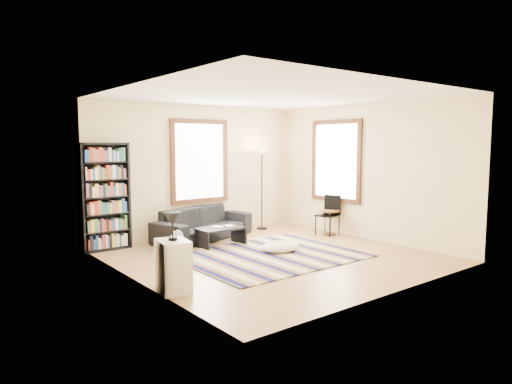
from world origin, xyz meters
TOP-DOWN VIEW (x-y plane):
  - floor at (0.00, 0.00)m, footprint 5.00×5.00m
  - ceiling at (0.00, 0.00)m, footprint 5.00×5.00m
  - wall_back at (0.00, 2.55)m, footprint 5.00×0.10m
  - wall_front at (0.00, -2.55)m, footprint 5.00×0.10m
  - wall_left at (-2.55, 0.00)m, footprint 0.10×5.00m
  - wall_right at (2.55, 0.00)m, footprint 0.10×5.00m
  - window_back at (0.00, 2.47)m, footprint 1.20×0.06m
  - window_right at (2.47, 0.80)m, footprint 0.06×1.20m
  - rug at (-0.04, 0.06)m, footprint 3.01×2.41m
  - sofa at (-0.18, 2.05)m, footprint 1.48×2.40m
  - bookshelf at (-2.14, 2.32)m, footprint 0.90×0.30m
  - coffee_table at (-0.27, 1.26)m, footprint 1.00×0.73m
  - book_a at (-0.37, 1.26)m, footprint 0.26×0.25m
  - book_b at (-0.12, 1.31)m, footprint 0.19×0.23m
  - floor_cushion at (0.32, 0.19)m, footprint 0.80×0.62m
  - floor_lamp at (1.46, 2.15)m, footprint 0.37×0.37m
  - side_table at (2.20, 0.69)m, footprint 0.52×0.52m
  - folding_chair at (2.15, 0.73)m, footprint 0.49×0.47m
  - white_cabinet at (-2.30, -0.64)m, footprint 0.47×0.56m
  - table_lamp at (-2.30, -0.64)m, footprint 0.32×0.32m
  - dog at (-1.53, 0.94)m, footprint 0.51×0.61m

SIDE VIEW (x-z plane):
  - floor at x=0.00m, z-range -0.10..0.00m
  - rug at x=-0.04m, z-range 0.00..0.02m
  - floor_cushion at x=0.32m, z-range 0.00..0.19m
  - coffee_table at x=-0.27m, z-range 0.00..0.36m
  - dog at x=-1.53m, z-range 0.00..0.52m
  - side_table at x=2.20m, z-range 0.00..0.54m
  - sofa at x=-0.18m, z-range 0.00..0.66m
  - white_cabinet at x=-2.30m, z-range 0.00..0.70m
  - book_b at x=-0.12m, z-range 0.36..0.37m
  - book_a at x=-0.37m, z-range 0.36..0.38m
  - folding_chair at x=2.15m, z-range 0.00..0.86m
  - table_lamp at x=-2.30m, z-range 0.70..1.08m
  - floor_lamp at x=1.46m, z-range 0.00..1.86m
  - bookshelf at x=-2.14m, z-range 0.00..2.00m
  - wall_back at x=0.00m, z-range 0.00..2.80m
  - wall_front at x=0.00m, z-range 0.00..2.80m
  - wall_left at x=-2.55m, z-range 0.00..2.80m
  - wall_right at x=2.55m, z-range 0.00..2.80m
  - window_back at x=0.00m, z-range 0.80..2.40m
  - window_right at x=2.47m, z-range 0.80..2.40m
  - ceiling at x=0.00m, z-range 2.80..2.90m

